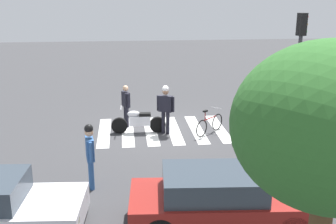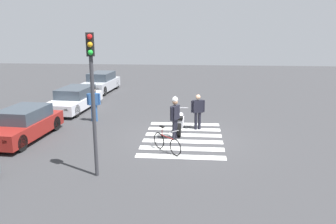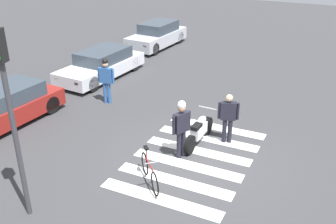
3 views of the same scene
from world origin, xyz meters
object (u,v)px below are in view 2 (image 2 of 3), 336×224
(pedestrian_bystander, at_px, (94,101))
(car_white_van, at_px, (75,99))
(traffic_light_pole, at_px, (92,84))
(leaning_bicycle, at_px, (167,143))
(car_silver_sedan, at_px, (101,83))
(officer_on_foot, at_px, (175,114))
(officer_by_motorcycle, at_px, (198,110))
(car_maroon_wagon, at_px, (23,124))
(police_motorcycle, at_px, (181,123))

(pedestrian_bystander, xyz_separation_m, car_white_van, (2.44, 1.90, -0.46))
(pedestrian_bystander, relative_size, traffic_light_pole, 0.40)
(pedestrian_bystander, bearing_deg, traffic_light_pole, -162.73)
(leaning_bicycle, distance_m, car_silver_sedan, 13.85)
(officer_on_foot, relative_size, traffic_light_pole, 0.41)
(officer_on_foot, bearing_deg, traffic_light_pole, 150.45)
(officer_by_motorcycle, xyz_separation_m, car_maroon_wagon, (-2.04, 7.57, -0.32))
(police_motorcycle, relative_size, car_maroon_wagon, 0.48)
(pedestrian_bystander, xyz_separation_m, traffic_light_pole, (-6.57, -2.04, 1.98))
(police_motorcycle, height_order, leaning_bicycle, police_motorcycle)
(pedestrian_bystander, distance_m, car_white_van, 3.13)
(leaning_bicycle, xyz_separation_m, officer_by_motorcycle, (3.14, -1.20, 0.60))
(officer_by_motorcycle, distance_m, car_silver_sedan, 11.82)
(pedestrian_bystander, xyz_separation_m, car_maroon_wagon, (-3.06, 2.24, -0.44))
(officer_on_foot, relative_size, car_maroon_wagon, 0.43)
(car_maroon_wagon, xyz_separation_m, traffic_light_pole, (-3.50, -4.28, 2.41))
(officer_on_foot, height_order, pedestrian_bystander, officer_on_foot)
(pedestrian_bystander, bearing_deg, leaning_bicycle, -135.20)
(officer_by_motorcycle, xyz_separation_m, car_silver_sedan, (9.30, 7.29, -0.28))
(officer_by_motorcycle, height_order, traffic_light_pole, traffic_light_pole)
(police_motorcycle, height_order, car_maroon_wagon, car_maroon_wagon)
(police_motorcycle, bearing_deg, car_white_van, 58.62)
(police_motorcycle, height_order, officer_by_motorcycle, officer_by_motorcycle)
(car_silver_sedan, xyz_separation_m, traffic_light_pole, (-14.84, -4.00, 2.37))
(pedestrian_bystander, height_order, traffic_light_pole, traffic_light_pole)
(officer_by_motorcycle, bearing_deg, car_maroon_wagon, 105.05)
(officer_on_foot, relative_size, officer_by_motorcycle, 1.11)
(police_motorcycle, bearing_deg, car_silver_sedan, 33.66)
(officer_by_motorcycle, distance_m, car_maroon_wagon, 7.85)
(pedestrian_bystander, relative_size, car_maroon_wagon, 0.43)
(officer_on_foot, distance_m, car_silver_sedan, 12.49)
(car_silver_sedan, bearing_deg, car_white_van, -179.46)
(leaning_bicycle, bearing_deg, car_silver_sedan, 26.11)
(officer_on_foot, xyz_separation_m, pedestrian_bystander, (2.50, 4.35, -0.01))
(pedestrian_bystander, relative_size, car_white_van, 0.39)
(car_maroon_wagon, xyz_separation_m, car_silver_sedan, (11.33, -0.28, 0.04))
(officer_on_foot, relative_size, car_silver_sedan, 0.42)
(car_maroon_wagon, distance_m, car_silver_sedan, 11.34)
(leaning_bicycle, xyz_separation_m, car_maroon_wagon, (1.10, 6.38, 0.28))
(leaning_bicycle, bearing_deg, police_motorcycle, -8.59)
(car_white_van, relative_size, traffic_light_pole, 1.05)
(leaning_bicycle, distance_m, traffic_light_pole, 4.17)
(car_maroon_wagon, height_order, car_white_van, car_maroon_wagon)
(car_silver_sedan, bearing_deg, car_maroon_wagon, 178.56)
(car_white_van, relative_size, car_silver_sedan, 1.08)
(officer_by_motorcycle, xyz_separation_m, pedestrian_bystander, (1.03, 5.33, 0.12))
(pedestrian_bystander, distance_m, traffic_light_pole, 7.16)
(car_silver_sedan, bearing_deg, leaning_bicycle, -153.89)
(police_motorcycle, height_order, traffic_light_pole, traffic_light_pole)
(car_maroon_wagon, bearing_deg, pedestrian_bystander, -36.20)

